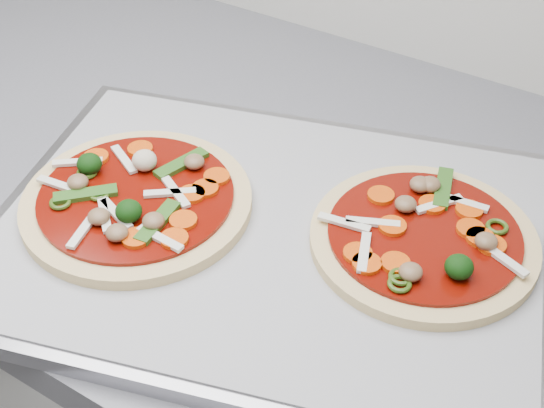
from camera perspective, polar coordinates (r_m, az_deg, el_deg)
The scene contains 4 objects.
baking_tray at distance 0.69m, azimuth -0.30°, elevation -2.47°, with size 0.50×0.37×0.02m, color #98989D.
parchment at distance 0.69m, azimuth -0.31°, elevation -1.91°, with size 0.48×0.35×0.00m, color #A4A4A9.
pizza_left at distance 0.71m, azimuth -10.20°, elevation 0.34°, with size 0.30×0.30×0.04m.
pizza_right at distance 0.68m, azimuth 11.41°, elevation -2.49°, with size 0.28×0.28×0.03m.
Camera 1 is at (-0.17, 0.79, 1.38)m, focal length 50.00 mm.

